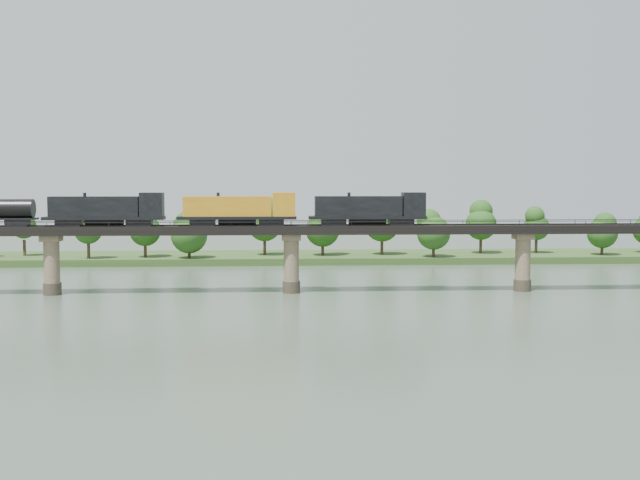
{
  "coord_description": "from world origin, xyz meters",
  "views": [
    {
      "loc": [
        -3.09,
        -105.38,
        19.05
      ],
      "look_at": [
        4.88,
        30.0,
        9.0
      ],
      "focal_mm": 45.0,
      "sensor_mm": 36.0,
      "label": 1
    }
  ],
  "objects": [
    {
      "name": "ground",
      "position": [
        0.0,
        0.0,
        0.0
      ],
      "size": [
        400.0,
        400.0,
        0.0
      ],
      "primitive_type": "plane",
      "color": "#394939",
      "rests_on": "ground"
    },
    {
      "name": "bridge_superstructure",
      "position": [
        0.0,
        30.0,
        11.79
      ],
      "size": [
        220.0,
        4.9,
        0.75
      ],
      "color": "black",
      "rests_on": "bridge"
    },
    {
      "name": "bridge",
      "position": [
        0.0,
        30.0,
        5.46
      ],
      "size": [
        236.0,
        30.0,
        11.5
      ],
      "color": "#473A2D",
      "rests_on": "ground"
    },
    {
      "name": "freight_train",
      "position": [
        -16.29,
        30.0,
        14.16
      ],
      "size": [
        80.94,
        3.15,
        5.57
      ],
      "color": "black",
      "rests_on": "bridge"
    },
    {
      "name": "far_treeline",
      "position": [
        -8.21,
        80.52,
        8.83
      ],
      "size": [
        289.06,
        17.54,
        13.6
      ],
      "color": "#382619",
      "rests_on": "far_bank"
    },
    {
      "name": "far_bank",
      "position": [
        0.0,
        85.0,
        0.8
      ],
      "size": [
        300.0,
        24.0,
        1.6
      ],
      "primitive_type": "cube",
      "color": "#2B471C",
      "rests_on": "ground"
    }
  ]
}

